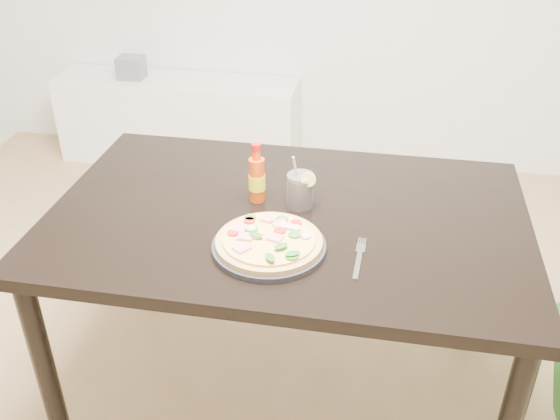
% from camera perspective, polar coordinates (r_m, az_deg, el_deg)
% --- Properties ---
extents(dining_table, '(1.40, 0.90, 0.75)m').
position_cam_1_polar(dining_table, '(1.88, 0.67, -2.39)').
color(dining_table, black).
rests_on(dining_table, ground).
extents(plate, '(0.31, 0.31, 0.02)m').
position_cam_1_polar(plate, '(1.67, -1.01, -3.36)').
color(plate, '#232326').
rests_on(plate, dining_table).
extents(pizza, '(0.29, 0.29, 0.03)m').
position_cam_1_polar(pizza, '(1.66, -1.00, -2.76)').
color(pizza, tan).
rests_on(pizza, plate).
extents(hot_sauce_bottle, '(0.06, 0.06, 0.19)m').
position_cam_1_polar(hot_sauce_bottle, '(1.86, -2.12, 2.90)').
color(hot_sauce_bottle, '#C73F0B').
rests_on(hot_sauce_bottle, dining_table).
extents(cola_cup, '(0.09, 0.08, 0.17)m').
position_cam_1_polar(cola_cup, '(1.85, 1.86, 1.74)').
color(cola_cup, black).
rests_on(cola_cup, dining_table).
extents(fork, '(0.03, 0.19, 0.00)m').
position_cam_1_polar(fork, '(1.66, 7.26, -4.25)').
color(fork, silver).
rests_on(fork, dining_table).
extents(media_console, '(1.40, 0.34, 0.50)m').
position_cam_1_polar(media_console, '(3.78, -9.23, 8.11)').
color(media_console, white).
rests_on(media_console, ground).
extents(cd_stack, '(0.14, 0.12, 0.13)m').
position_cam_1_polar(cd_stack, '(3.74, -13.45, 12.56)').
color(cd_stack, slate).
rests_on(cd_stack, media_console).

